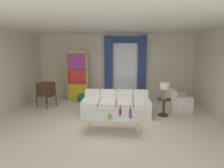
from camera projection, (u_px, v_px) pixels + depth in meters
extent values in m
plane|color=silver|center=(107.00, 121.00, 5.80)|extent=(16.00, 16.00, 0.00)
cube|color=beige|center=(114.00, 67.00, 8.53)|extent=(8.00, 0.12, 3.00)
cube|color=beige|center=(7.00, 71.00, 6.43)|extent=(0.12, 7.00, 3.00)
cube|color=beige|center=(222.00, 74.00, 5.81)|extent=(0.12, 7.00, 3.00)
cube|color=white|center=(110.00, 27.00, 6.05)|extent=(8.00, 7.60, 0.04)
cube|color=white|center=(125.00, 66.00, 8.40)|extent=(1.10, 0.02, 2.50)
cylinder|color=gold|center=(126.00, 37.00, 8.09)|extent=(2.00, 0.04, 0.04)
cube|color=navy|center=(108.00, 66.00, 8.37)|extent=(0.36, 0.12, 2.70)
cube|color=navy|center=(142.00, 66.00, 8.24)|extent=(0.36, 0.12, 2.70)
cube|color=navy|center=(125.00, 40.00, 8.10)|extent=(1.80, 0.10, 0.28)
cube|color=white|center=(116.00, 110.00, 6.33)|extent=(2.34, 0.96, 0.38)
cube|color=white|center=(117.00, 101.00, 6.65)|extent=(2.32, 0.26, 0.78)
cube|color=white|center=(147.00, 108.00, 6.25)|extent=(0.22, 0.86, 0.56)
cube|color=white|center=(86.00, 107.00, 6.37)|extent=(0.22, 0.86, 0.56)
cube|color=white|center=(142.00, 104.00, 6.18)|extent=(0.55, 0.75, 0.12)
cube|color=white|center=(141.00, 95.00, 6.46)|extent=(0.51, 0.15, 0.40)
cube|color=white|center=(125.00, 103.00, 6.21)|extent=(0.55, 0.75, 0.12)
cube|color=white|center=(125.00, 95.00, 6.49)|extent=(0.51, 0.15, 0.40)
cube|color=white|center=(108.00, 103.00, 6.25)|extent=(0.55, 0.75, 0.12)
cube|color=white|center=(108.00, 95.00, 6.52)|extent=(0.51, 0.15, 0.40)
cube|color=white|center=(91.00, 103.00, 6.28)|extent=(0.55, 0.75, 0.12)
cube|color=white|center=(93.00, 95.00, 6.56)|extent=(0.51, 0.15, 0.40)
cube|color=silver|center=(112.00, 117.00, 5.02)|extent=(1.49, 0.66, 0.02)
cube|color=gold|center=(113.00, 114.00, 5.32)|extent=(1.49, 0.04, 0.03)
cube|color=gold|center=(111.00, 122.00, 4.72)|extent=(1.49, 0.04, 0.03)
cube|color=gold|center=(86.00, 117.00, 5.08)|extent=(0.04, 0.66, 0.03)
cube|color=gold|center=(138.00, 119.00, 4.96)|extent=(0.04, 0.66, 0.03)
cylinder|color=gold|center=(89.00, 120.00, 5.40)|extent=(0.04, 0.04, 0.38)
cylinder|color=gold|center=(137.00, 121.00, 5.28)|extent=(0.04, 0.04, 0.38)
cylinder|color=gold|center=(84.00, 128.00, 4.83)|extent=(0.04, 0.04, 0.38)
cylinder|color=gold|center=(138.00, 130.00, 4.71)|extent=(0.04, 0.04, 0.38)
cylinder|color=#753384|center=(130.00, 113.00, 4.93)|extent=(0.07, 0.07, 0.24)
cylinder|color=#753384|center=(131.00, 108.00, 4.91)|extent=(0.03, 0.03, 0.06)
sphere|color=#753384|center=(131.00, 106.00, 4.90)|extent=(0.04, 0.04, 0.04)
cylinder|color=gold|center=(110.00, 117.00, 4.86)|extent=(0.10, 0.10, 0.10)
cylinder|color=gold|center=(110.00, 114.00, 4.85)|extent=(0.04, 0.04, 0.05)
sphere|color=gold|center=(110.00, 113.00, 4.84)|extent=(0.05, 0.05, 0.05)
cylinder|color=maroon|center=(120.00, 112.00, 5.15)|extent=(0.07, 0.07, 0.19)
cylinder|color=maroon|center=(120.00, 108.00, 5.12)|extent=(0.03, 0.03, 0.06)
sphere|color=maroon|center=(120.00, 106.00, 5.12)|extent=(0.04, 0.04, 0.04)
cube|color=#472D19|center=(46.00, 95.00, 7.20)|extent=(0.62, 0.54, 0.03)
cylinder|color=#472D19|center=(37.00, 102.00, 7.08)|extent=(0.04, 0.04, 0.50)
cylinder|color=#472D19|center=(47.00, 99.00, 7.59)|extent=(0.04, 0.04, 0.50)
cylinder|color=#472D19|center=(46.00, 103.00, 6.90)|extent=(0.04, 0.04, 0.50)
cylinder|color=#472D19|center=(56.00, 100.00, 7.41)|extent=(0.04, 0.04, 0.50)
cube|color=#472D19|center=(46.00, 89.00, 7.15)|extent=(0.63, 0.68, 0.48)
cube|color=black|center=(41.00, 88.00, 7.24)|extent=(0.13, 0.38, 0.30)
cylinder|color=gold|center=(40.00, 93.00, 7.20)|extent=(0.02, 0.04, 0.04)
cylinder|color=gold|center=(43.00, 92.00, 7.35)|extent=(0.02, 0.04, 0.04)
cylinder|color=silver|center=(45.00, 78.00, 7.08)|extent=(0.05, 0.13, 0.34)
cylinder|color=silver|center=(45.00, 78.00, 7.08)|extent=(0.05, 0.13, 0.34)
cube|color=white|center=(179.00, 105.00, 6.87)|extent=(0.86, 0.86, 0.40)
cube|color=white|center=(179.00, 98.00, 6.83)|extent=(0.74, 0.74, 0.10)
cube|color=white|center=(170.00, 100.00, 6.84)|extent=(0.26, 0.81, 0.80)
cube|color=white|center=(176.00, 100.00, 7.17)|extent=(0.75, 0.24, 0.58)
cube|color=white|center=(182.00, 105.00, 6.54)|extent=(0.75, 0.24, 0.58)
cube|color=gold|center=(67.00, 76.00, 8.09)|extent=(0.05, 0.05, 2.20)
cube|color=gold|center=(87.00, 77.00, 8.02)|extent=(0.05, 0.05, 2.20)
cube|color=gold|center=(76.00, 52.00, 7.87)|extent=(0.90, 0.05, 0.06)
cube|color=gold|center=(78.00, 99.00, 8.24)|extent=(0.90, 0.05, 0.10)
cube|color=yellow|center=(77.00, 91.00, 8.17)|extent=(0.82, 0.02, 0.64)
cube|color=red|center=(77.00, 77.00, 8.05)|extent=(0.82, 0.02, 0.64)
cube|color=purple|center=(76.00, 62.00, 7.94)|extent=(0.82, 0.02, 0.64)
cylinder|color=beige|center=(83.00, 102.00, 7.90)|extent=(0.16, 0.16, 0.06)
ellipsoid|color=navy|center=(82.00, 99.00, 7.88)|extent=(0.18, 0.32, 0.20)
sphere|color=navy|center=(83.00, 96.00, 7.99)|extent=(0.09, 0.09, 0.09)
cone|color=gold|center=(84.00, 96.00, 8.05)|extent=(0.02, 0.04, 0.02)
cone|color=#236C42|center=(81.00, 98.00, 7.68)|extent=(0.44, 0.40, 0.50)
cylinder|color=#472D19|center=(164.00, 99.00, 6.21)|extent=(0.48, 0.48, 0.03)
cylinder|color=#472D19|center=(164.00, 107.00, 6.26)|extent=(0.08, 0.08, 0.55)
cylinder|color=#472D19|center=(163.00, 115.00, 6.31)|extent=(0.36, 0.36, 0.03)
cylinder|color=#B29338|center=(164.00, 98.00, 6.21)|extent=(0.18, 0.18, 0.04)
cylinder|color=#B29338|center=(164.00, 93.00, 6.17)|extent=(0.03, 0.03, 0.36)
cylinder|color=white|center=(165.00, 86.00, 6.13)|extent=(0.32, 0.32, 0.22)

